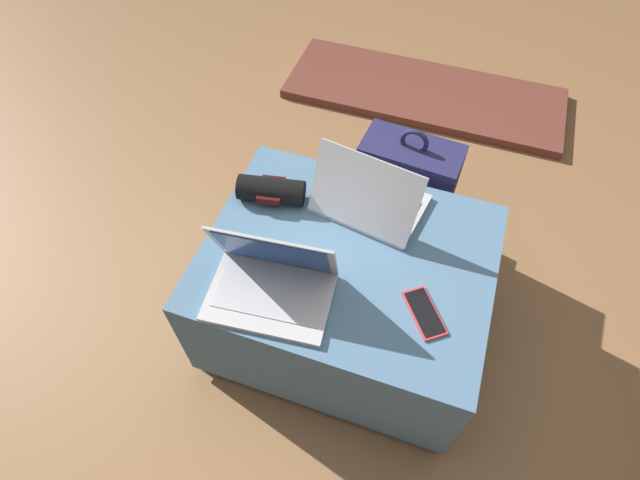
{
  "coord_description": "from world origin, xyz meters",
  "views": [
    {
      "loc": [
        0.19,
        -0.81,
        1.66
      ],
      "look_at": [
        -0.08,
        -0.03,
        0.53
      ],
      "focal_mm": 28.0,
      "sensor_mm": 36.0,
      "label": 1
    }
  ],
  "objects_px": {
    "laptop_near": "(271,282)",
    "backpack": "(404,195)",
    "laptop_far": "(368,199)",
    "cell_phone": "(424,313)",
    "wrist_brace": "(271,190)"
  },
  "relations": [
    {
      "from": "laptop_near",
      "to": "backpack",
      "type": "bearing_deg",
      "value": 63.76
    },
    {
      "from": "laptop_far",
      "to": "cell_phone",
      "type": "relative_size",
      "value": 2.22
    },
    {
      "from": "backpack",
      "to": "wrist_brace",
      "type": "distance_m",
      "value": 0.58
    },
    {
      "from": "laptop_far",
      "to": "backpack",
      "type": "bearing_deg",
      "value": -95.26
    },
    {
      "from": "cell_phone",
      "to": "wrist_brace",
      "type": "xyz_separation_m",
      "value": [
        -0.54,
        0.24,
        0.04
      ]
    },
    {
      "from": "laptop_near",
      "to": "laptop_far",
      "type": "relative_size",
      "value": 0.99
    },
    {
      "from": "laptop_near",
      "to": "laptop_far",
      "type": "bearing_deg",
      "value": 59.76
    },
    {
      "from": "laptop_near",
      "to": "backpack",
      "type": "xyz_separation_m",
      "value": [
        0.25,
        0.66,
        -0.27
      ]
    },
    {
      "from": "laptop_far",
      "to": "backpack",
      "type": "height_order",
      "value": "laptop_far"
    },
    {
      "from": "backpack",
      "to": "wrist_brace",
      "type": "relative_size",
      "value": 2.58
    },
    {
      "from": "backpack",
      "to": "cell_phone",
      "type": "bearing_deg",
      "value": 110.75
    },
    {
      "from": "cell_phone",
      "to": "wrist_brace",
      "type": "bearing_deg",
      "value": 118.68
    },
    {
      "from": "laptop_far",
      "to": "laptop_near",
      "type": "bearing_deg",
      "value": 75.46
    },
    {
      "from": "laptop_far",
      "to": "cell_phone",
      "type": "bearing_deg",
      "value": 139.42
    },
    {
      "from": "cell_phone",
      "to": "backpack",
      "type": "xyz_separation_m",
      "value": [
        -0.17,
        0.59,
        -0.22
      ]
    }
  ]
}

